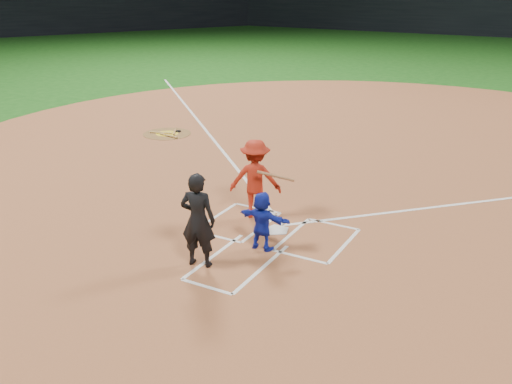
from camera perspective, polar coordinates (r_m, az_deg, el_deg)
The scene contains 13 objects.
ground at distance 12.66m, azimuth 2.07°, elevation -3.90°, with size 120.00×120.00×0.00m, color #164C13.
home_plate_dirt at distance 17.88m, azimuth 10.85°, elevation 3.25°, with size 28.00×28.00×0.01m, color brown.
home_plate at distance 12.65m, azimuth 2.07°, elevation -3.82°, with size 0.60×0.60×0.02m, color silver.
on_deck_circle at distance 20.64m, azimuth -8.88°, elevation 5.78°, with size 1.70×1.70×0.01m, color brown.
on_deck_logo at distance 20.64m, azimuth -8.89°, elevation 5.80°, with size 0.80×0.80×0.00m, color yellow.
on_deck_bat_a at distance 20.73m, azimuth -8.14°, elevation 6.00°, with size 0.06×0.06×0.84m, color #A6773D.
on_deck_bat_b at distance 20.67m, azimuth -9.50°, elevation 5.88°, with size 0.06×0.06×0.84m, color #A67F3D.
on_deck_bat_c at distance 20.22m, azimuth -8.73°, elevation 5.58°, with size 0.06×0.06×0.84m, color #A37B3B.
bat_weight_donut at distance 20.82m, azimuth -7.78°, elevation 6.06°, with size 0.19×0.19×0.05m, color black.
catcher at distance 11.58m, azimuth 0.62°, elevation -2.91°, with size 1.15×0.37×1.24m, color #1627B6.
umpire at distance 10.87m, azimuth -5.82°, elevation -2.81°, with size 0.69×0.45×1.89m, color black.
chalk_markings at distance 17.23m, azimuth 10.09°, elevation 2.66°, with size 28.35×17.32×0.01m.
batter_at_plate at distance 13.05m, azimuth -0.07°, elevation 1.33°, with size 1.65×1.09×1.85m.
Camera 1 is at (5.16, -10.28, 5.30)m, focal length 40.00 mm.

